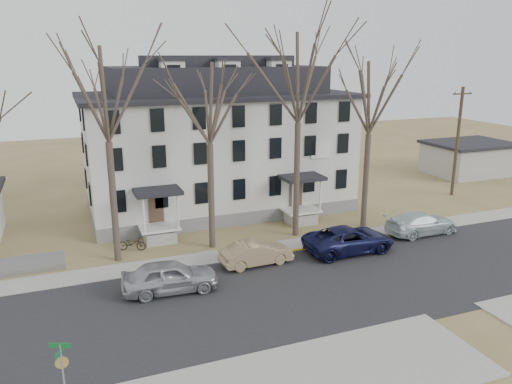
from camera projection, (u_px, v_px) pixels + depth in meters
name	position (u px, v px, depth m)	size (l,w,h in m)	color
ground	(361.00, 300.00, 25.52)	(120.00, 120.00, 0.00)	olive
main_road	(341.00, 284.00, 27.32)	(120.00, 10.00, 0.04)	#27272A
far_sidewalk	(294.00, 246.00, 32.70)	(120.00, 2.00, 0.08)	#A09F97
yellow_curb	(366.00, 240.00, 33.65)	(14.00, 0.25, 0.06)	gold
boarding_house	(218.00, 143.00, 39.50)	(20.80, 12.36, 12.05)	slate
distant_building	(469.00, 158.00, 52.16)	(8.50, 6.50, 3.35)	#A09F97
tree_far_left	(104.00, 88.00, 27.70)	(8.40, 8.40, 13.72)	#473B31
tree_mid_left	(209.00, 98.00, 30.00)	(7.80, 7.80, 12.74)	#473B31
tree_center	(299.00, 71.00, 31.72)	(9.00, 9.00, 14.70)	#473B31
tree_mid_right	(371.00, 93.00, 34.04)	(7.80, 7.80, 12.74)	#473B31
utility_pole_far	(457.00, 141.00, 43.28)	(2.00, 0.28, 9.50)	#3D3023
car_silver	(170.00, 277.00, 26.14)	(2.01, 5.00, 1.70)	#A6A9B2
car_tan	(256.00, 254.00, 29.56)	(1.51, 4.34, 1.43)	tan
car_navy	(349.00, 240.00, 31.48)	(2.69, 5.83, 1.62)	#13163D
car_white	(421.00, 224.00, 34.65)	(2.14, 5.28, 1.53)	silver
bicycle_left	(132.00, 244.00, 31.75)	(0.62, 1.78, 0.93)	black
street_sign	(62.00, 367.00, 17.09)	(0.77, 0.77, 2.71)	gray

